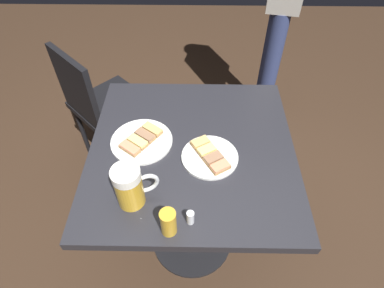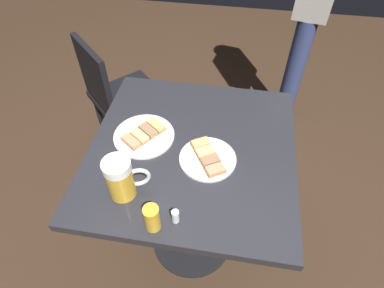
{
  "view_description": "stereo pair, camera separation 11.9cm",
  "coord_description": "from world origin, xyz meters",
  "px_view_note": "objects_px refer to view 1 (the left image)",
  "views": [
    {
      "loc": [
        -0.01,
        0.8,
        1.68
      ],
      "look_at": [
        0.0,
        0.0,
        0.8
      ],
      "focal_mm": 29.45,
      "sensor_mm": 36.0,
      "label": 1
    },
    {
      "loc": [
        -0.13,
        0.79,
        1.68
      ],
      "look_at": [
        0.0,
        0.0,
        0.8
      ],
      "focal_mm": 29.45,
      "sensor_mm": 36.0,
      "label": 2
    }
  ],
  "objects_px": {
    "beer_mug": "(130,186)",
    "beer_glass_small": "(168,222)",
    "cafe_chair": "(100,104)",
    "plate_far": "(210,156)",
    "plate_near": "(142,140)",
    "salt_shaker": "(190,218)"
  },
  "relations": [
    {
      "from": "beer_mug",
      "to": "beer_glass_small",
      "type": "xyz_separation_m",
      "value": [
        -0.13,
        0.11,
        -0.03
      ]
    },
    {
      "from": "beer_mug",
      "to": "cafe_chair",
      "type": "bearing_deg",
      "value": -67.06
    },
    {
      "from": "plate_far",
      "to": "beer_mug",
      "type": "relative_size",
      "value": 1.32
    },
    {
      "from": "plate_near",
      "to": "plate_far",
      "type": "bearing_deg",
      "value": 163.99
    },
    {
      "from": "cafe_chair",
      "to": "beer_mug",
      "type": "bearing_deg",
      "value": -22.81
    },
    {
      "from": "plate_far",
      "to": "salt_shaker",
      "type": "bearing_deg",
      "value": 75.39
    },
    {
      "from": "plate_far",
      "to": "beer_glass_small",
      "type": "relative_size",
      "value": 2.13
    },
    {
      "from": "plate_far",
      "to": "beer_mug",
      "type": "bearing_deg",
      "value": 36.01
    },
    {
      "from": "plate_far",
      "to": "beer_mug",
      "type": "distance_m",
      "value": 0.33
    },
    {
      "from": "plate_near",
      "to": "beer_glass_small",
      "type": "height_order",
      "value": "beer_glass_small"
    },
    {
      "from": "plate_far",
      "to": "beer_mug",
      "type": "height_order",
      "value": "beer_mug"
    },
    {
      "from": "plate_far",
      "to": "cafe_chair",
      "type": "bearing_deg",
      "value": -45.68
    },
    {
      "from": "plate_far",
      "to": "cafe_chair",
      "type": "distance_m",
      "value": 0.9
    },
    {
      "from": "beer_mug",
      "to": "salt_shaker",
      "type": "distance_m",
      "value": 0.21
    },
    {
      "from": "plate_near",
      "to": "beer_mug",
      "type": "distance_m",
      "value": 0.27
    },
    {
      "from": "plate_far",
      "to": "beer_glass_small",
      "type": "distance_m",
      "value": 0.33
    },
    {
      "from": "plate_near",
      "to": "beer_mug",
      "type": "xyz_separation_m",
      "value": [
        -0.0,
        0.26,
        0.07
      ]
    },
    {
      "from": "beer_glass_small",
      "to": "cafe_chair",
      "type": "height_order",
      "value": "beer_glass_small"
    },
    {
      "from": "plate_far",
      "to": "beer_mug",
      "type": "xyz_separation_m",
      "value": [
        0.26,
        0.19,
        0.07
      ]
    },
    {
      "from": "plate_far",
      "to": "cafe_chair",
      "type": "relative_size",
      "value": 0.24
    },
    {
      "from": "beer_glass_small",
      "to": "plate_near",
      "type": "bearing_deg",
      "value": -70.49
    },
    {
      "from": "plate_near",
      "to": "plate_far",
      "type": "height_order",
      "value": "same"
    }
  ]
}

